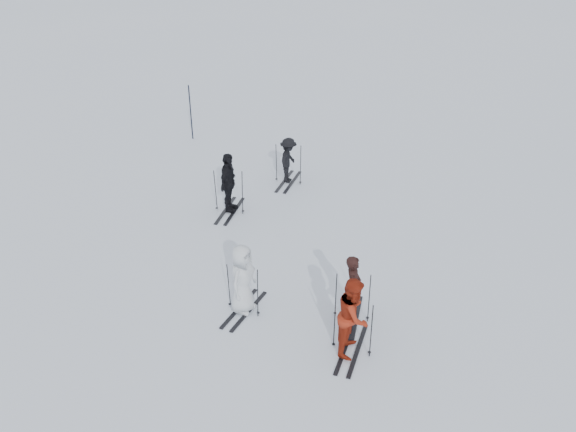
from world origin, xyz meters
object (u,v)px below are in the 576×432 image
Objects in this scene: skier_near_dark at (353,289)px; piste_marker at (191,112)px; skier_red at (353,317)px; skier_uphill_far at (288,161)px; skier_grey at (243,280)px; skier_uphill_left at (228,184)px.

skier_near_dark is 12.29m from piste_marker.
skier_red reaches higher than skier_uphill_far.
skier_uphill_far is at bearing 17.12° from skier_grey.
piste_marker reaches higher than skier_uphill_left.
skier_uphill_left is (-3.60, 5.74, 0.05)m from skier_red.
piste_marker is (-6.22, 11.66, 0.22)m from skier_red.
skier_red is 1.13× the size of skier_uphill_far.
piste_marker is (-2.62, 5.92, 0.17)m from skier_uphill_left.
skier_grey is at bearing -158.15° from skier_uphill_left.
skier_red is 0.94× the size of skier_uphill_left.
skier_uphill_far is (0.32, 6.89, -0.07)m from skier_grey.
skier_grey reaches higher than skier_near_dark.
skier_grey is 0.91× the size of skier_uphill_left.
skier_uphill_far is at bearing 24.14° from skier_near_dark.
skier_uphill_far is (1.53, 2.23, -0.15)m from skier_uphill_left.
piste_marker reaches higher than skier_red.
skier_red is at bearing -94.54° from skier_grey.
skier_grey is 6.90m from skier_uphill_far.
skier_red is at bearing -172.47° from skier_near_dark.
skier_uphill_left is at bearing 45.16° from skier_red.
skier_uphill_left is 6.48m from piste_marker.
skier_grey reaches higher than skier_uphill_far.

